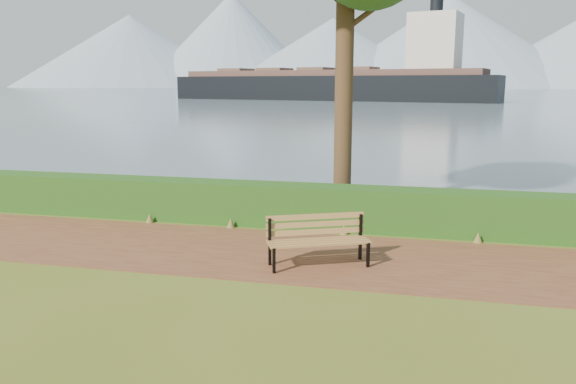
# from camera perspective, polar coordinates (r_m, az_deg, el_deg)

# --- Properties ---
(ground) EXTENTS (140.00, 140.00, 0.00)m
(ground) POSITION_cam_1_polar(r_m,az_deg,el_deg) (11.23, -3.92, -6.55)
(ground) COLOR #53611B
(ground) RESTS_ON ground
(path) EXTENTS (40.00, 3.40, 0.01)m
(path) POSITION_cam_1_polar(r_m,az_deg,el_deg) (11.50, -3.48, -6.09)
(path) COLOR #542E1C
(path) RESTS_ON ground
(hedge) EXTENTS (32.00, 0.85, 1.00)m
(hedge) POSITION_cam_1_polar(r_m,az_deg,el_deg) (13.52, -0.69, -1.30)
(hedge) COLOR #134212
(hedge) RESTS_ON ground
(water) EXTENTS (700.00, 510.00, 0.00)m
(water) POSITION_cam_1_polar(r_m,az_deg,el_deg) (270.26, 12.83, 10.06)
(water) COLOR #425E6B
(water) RESTS_ON ground
(mountains) EXTENTS (585.00, 190.00, 70.00)m
(mountains) POSITION_cam_1_polar(r_m,az_deg,el_deg) (417.16, 11.95, 14.15)
(mountains) COLOR #8298AE
(mountains) RESTS_ON ground
(bench) EXTENTS (1.96, 1.29, 0.95)m
(bench) POSITION_cam_1_polar(r_m,az_deg,el_deg) (10.57, 3.02, -4.56)
(bench) COLOR black
(bench) RESTS_ON ground
(cargo_ship) EXTENTS (65.43, 25.54, 19.70)m
(cargo_ship) POSITION_cam_1_polar(r_m,az_deg,el_deg) (111.04, 5.02, 10.77)
(cargo_ship) COLOR black
(cargo_ship) RESTS_ON ground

